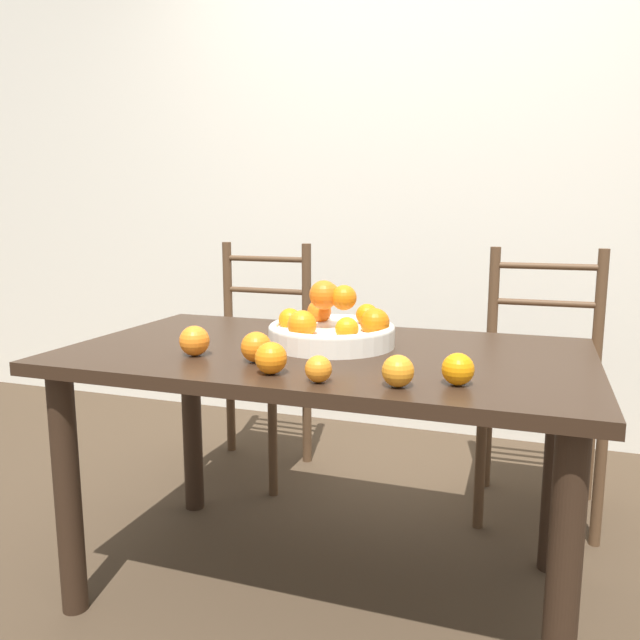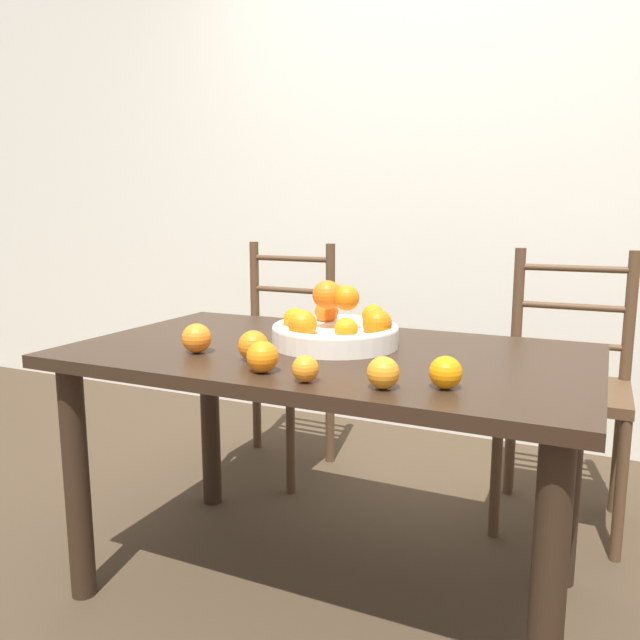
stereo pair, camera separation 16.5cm
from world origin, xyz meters
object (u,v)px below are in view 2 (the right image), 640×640
object	(u,v)px
orange_loose_3	(305,369)
orange_loose_1	(253,346)
orange_loose_0	(262,357)
orange_loose_2	(197,338)
orange_loose_5	(446,372)
fruit_bowl	(336,328)
chair_left	(276,359)
chair_right	(565,392)
orange_loose_4	(383,373)

from	to	relation	value
orange_loose_3	orange_loose_1	bearing A→B (deg)	148.83
orange_loose_0	orange_loose_3	distance (m)	0.13
orange_loose_1	orange_loose_3	size ratio (longest dim) A/B	1.28
orange_loose_2	orange_loose_5	size ratio (longest dim) A/B	1.12
fruit_bowl	orange_loose_5	size ratio (longest dim) A/B	5.01
orange_loose_1	orange_loose_3	distance (m)	0.25
chair_left	orange_loose_3	bearing A→B (deg)	-56.67
orange_loose_0	orange_loose_5	xyz separation A→B (m)	(0.42, 0.05, -0.00)
orange_loose_1	orange_loose_5	bearing A→B (deg)	-5.43
orange_loose_5	chair_right	size ratio (longest dim) A/B	0.07
chair_left	orange_loose_5	bearing A→B (deg)	-44.43
orange_loose_0	orange_loose_5	distance (m)	0.43
orange_loose_1	orange_loose_2	size ratio (longest dim) A/B	0.98
orange_loose_1	orange_loose_2	distance (m)	0.19
orange_loose_2	orange_loose_5	distance (m)	0.69
orange_loose_3	orange_loose_5	bearing A→B (deg)	15.03
orange_loose_2	fruit_bowl	bearing A→B (deg)	37.76
orange_loose_4	orange_loose_5	size ratio (longest dim) A/B	0.99
fruit_bowl	chair_right	distance (m)	0.95
orange_loose_3	orange_loose_4	bearing A→B (deg)	7.06
chair_right	orange_loose_1	bearing A→B (deg)	-127.21
orange_loose_2	chair_left	bearing A→B (deg)	106.36
orange_loose_0	orange_loose_2	bearing A→B (deg)	157.89
orange_loose_0	chair_right	world-z (taller)	chair_right
orange_loose_4	orange_loose_5	xyz separation A→B (m)	(0.12, 0.06, 0.00)
fruit_bowl	orange_loose_4	world-z (taller)	fruit_bowl
orange_loose_0	orange_loose_3	size ratio (longest dim) A/B	1.25
fruit_bowl	orange_loose_2	xyz separation A→B (m)	(-0.31, -0.24, -0.01)
orange_loose_3	orange_loose_4	xyz separation A→B (m)	(0.17, 0.02, 0.00)
fruit_bowl	orange_loose_4	xyz separation A→B (m)	(0.26, -0.36, -0.02)
orange_loose_4	orange_loose_5	world-z (taller)	same
orange_loose_0	chair_right	bearing A→B (deg)	59.27
orange_loose_4	chair_right	world-z (taller)	chair_right
fruit_bowl	chair_left	world-z (taller)	chair_left
fruit_bowl	orange_loose_0	world-z (taller)	fruit_bowl
orange_loose_0	orange_loose_3	bearing A→B (deg)	-14.29
orange_loose_4	orange_loose_2	bearing A→B (deg)	168.15
orange_loose_5	chair_left	bearing A→B (deg)	134.26
orange_loose_1	orange_loose_4	xyz separation A→B (m)	(0.39, -0.11, -0.00)
fruit_bowl	orange_loose_2	distance (m)	0.39
orange_loose_4	chair_left	bearing A→B (deg)	128.84
orange_loose_5	orange_loose_0	bearing A→B (deg)	-173.75
orange_loose_2	orange_loose_0	bearing A→B (deg)	-22.11
orange_loose_1	chair_right	xyz separation A→B (m)	(0.70, 0.94, -0.29)
orange_loose_1	chair_left	distance (m)	1.08
fruit_bowl	orange_loose_1	bearing A→B (deg)	-115.70
chair_left	orange_loose_2	bearing A→B (deg)	-72.33
fruit_bowl	orange_loose_2	bearing A→B (deg)	-142.24
orange_loose_3	orange_loose_5	world-z (taller)	orange_loose_5
orange_loose_2	orange_loose_4	distance (m)	0.58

